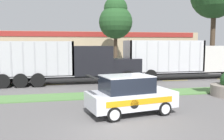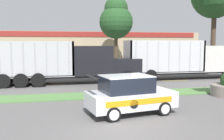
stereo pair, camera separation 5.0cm
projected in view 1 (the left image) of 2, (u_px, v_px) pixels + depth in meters
name	position (u px, v px, depth m)	size (l,w,h in m)	color
ground_plane	(122.00, 131.00, 9.38)	(600.00, 600.00, 0.00)	#5B5959
grass_verge	(96.00, 95.00, 15.72)	(120.00, 2.06, 0.06)	#517F42
centre_line_4	(51.00, 85.00, 20.00)	(2.40, 0.14, 0.01)	yellow
centre_line_5	(116.00, 82.00, 21.13)	(2.40, 0.14, 0.01)	yellow
centre_line_6	(175.00, 80.00, 22.26)	(2.40, 0.14, 0.01)	yellow
dump_truck_lead	(81.00, 64.00, 20.52)	(11.48, 2.63, 3.46)	black
dump_truck_far_right	(198.00, 61.00, 23.44)	(11.93, 2.61, 3.55)	black
rally_car	(130.00, 94.00, 11.62)	(4.31, 2.56, 1.84)	silver
store_building_backdrop	(81.00, 47.00, 46.05)	(40.45, 12.10, 5.25)	tan
tree_behind_centre	(116.00, 19.00, 35.22)	(4.75, 4.75, 9.89)	#473828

